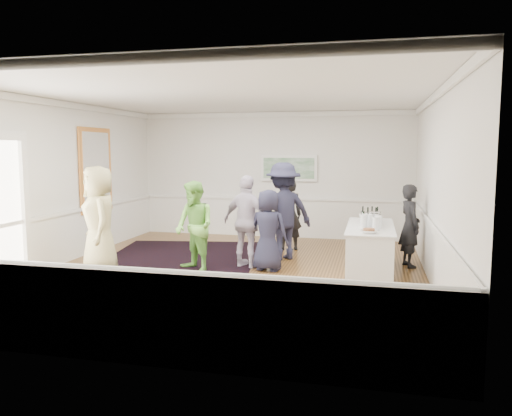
% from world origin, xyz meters
% --- Properties ---
extents(floor, '(8.00, 8.00, 0.00)m').
position_xyz_m(floor, '(0.00, 0.00, 0.00)').
color(floor, brown).
rests_on(floor, ground).
extents(ceiling, '(7.00, 8.00, 0.02)m').
position_xyz_m(ceiling, '(0.00, 0.00, 3.20)').
color(ceiling, white).
rests_on(ceiling, wall_back).
extents(wall_left, '(0.02, 8.00, 3.20)m').
position_xyz_m(wall_left, '(-3.50, 0.00, 1.60)').
color(wall_left, white).
rests_on(wall_left, floor).
extents(wall_right, '(0.02, 8.00, 3.20)m').
position_xyz_m(wall_right, '(3.50, 0.00, 1.60)').
color(wall_right, white).
rests_on(wall_right, floor).
extents(wall_back, '(7.00, 0.02, 3.20)m').
position_xyz_m(wall_back, '(0.00, 4.00, 1.60)').
color(wall_back, white).
rests_on(wall_back, floor).
extents(wall_front, '(7.00, 0.02, 3.20)m').
position_xyz_m(wall_front, '(0.00, -4.00, 1.60)').
color(wall_front, white).
rests_on(wall_front, floor).
extents(wainscoting, '(7.00, 8.00, 1.00)m').
position_xyz_m(wainscoting, '(0.00, 0.00, 0.50)').
color(wainscoting, white).
rests_on(wainscoting, floor).
extents(mirror, '(0.05, 1.25, 1.85)m').
position_xyz_m(mirror, '(-3.45, 1.30, 1.80)').
color(mirror, '#F29A47').
rests_on(mirror, wall_left).
extents(landscape_painting, '(1.44, 0.06, 0.66)m').
position_xyz_m(landscape_painting, '(0.40, 3.95, 1.78)').
color(landscape_painting, white).
rests_on(landscape_painting, wall_back).
extents(area_rug, '(3.64, 4.41, 0.02)m').
position_xyz_m(area_rug, '(-1.34, 0.83, 0.01)').
color(area_rug, black).
rests_on(area_rug, floor).
extents(serving_table, '(0.83, 2.17, 0.88)m').
position_xyz_m(serving_table, '(2.47, 0.54, 0.44)').
color(serving_table, white).
rests_on(serving_table, floor).
extents(bartender, '(0.55, 0.67, 1.59)m').
position_xyz_m(bartender, '(3.20, 1.29, 0.80)').
color(bartender, black).
rests_on(bartender, floor).
extents(guest_tan, '(1.09, 1.14, 1.96)m').
position_xyz_m(guest_tan, '(-2.30, -0.58, 0.98)').
color(guest_tan, tan).
rests_on(guest_tan, floor).
extents(guest_green, '(1.03, 1.00, 1.68)m').
position_xyz_m(guest_green, '(-0.69, -0.01, 0.84)').
color(guest_green, '#78C850').
rests_on(guest_green, floor).
extents(guest_lilac, '(1.12, 0.72, 1.77)m').
position_xyz_m(guest_lilac, '(0.18, 0.52, 0.88)').
color(guest_lilac, silver).
rests_on(guest_lilac, floor).
extents(guest_dark_a, '(1.48, 1.34, 1.99)m').
position_xyz_m(guest_dark_a, '(0.71, 1.40, 1.00)').
color(guest_dark_a, '#1F2035').
rests_on(guest_dark_a, floor).
extents(guest_dark_b, '(0.67, 0.54, 1.60)m').
position_xyz_m(guest_dark_b, '(0.67, 2.35, 0.80)').
color(guest_dark_b, black).
rests_on(guest_dark_b, floor).
extents(guest_navy, '(0.82, 0.61, 1.52)m').
position_xyz_m(guest_navy, '(0.61, 0.37, 0.76)').
color(guest_navy, '#1F2035').
rests_on(guest_navy, floor).
extents(wine_bottles, '(0.35, 0.25, 0.31)m').
position_xyz_m(wine_bottles, '(2.47, 1.02, 1.03)').
color(wine_bottles, black).
rests_on(wine_bottles, serving_table).
extents(juice_pitchers, '(0.38, 0.58, 0.24)m').
position_xyz_m(juice_pitchers, '(2.47, 0.31, 1.00)').
color(juice_pitchers, '#62A139').
rests_on(juice_pitchers, serving_table).
extents(ice_bucket, '(0.26, 0.26, 0.24)m').
position_xyz_m(ice_bucket, '(2.52, 0.67, 0.99)').
color(ice_bucket, silver).
rests_on(ice_bucket, serving_table).
extents(nut_bowl, '(0.27, 0.27, 0.08)m').
position_xyz_m(nut_bowl, '(2.44, -0.27, 0.92)').
color(nut_bowl, white).
rests_on(nut_bowl, serving_table).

